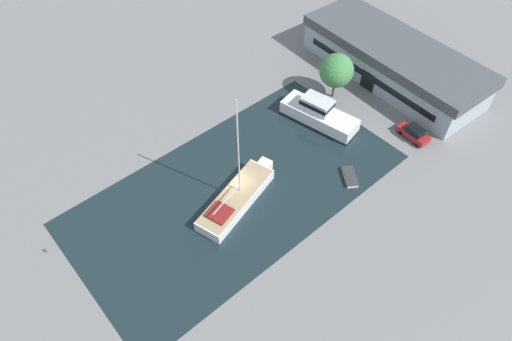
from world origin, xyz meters
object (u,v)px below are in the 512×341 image
quay_tree_near_building (336,71)px  motor_cruiser (319,114)px  sailboat_moored (237,198)px  warehouse_building (393,60)px  parked_car (414,133)px  small_dinghy (350,177)px

quay_tree_near_building → motor_cruiser: size_ratio=0.61×
sailboat_moored → motor_cruiser: sailboat_moored is taller
warehouse_building → parked_car: (10.20, -8.29, -1.88)m
quay_tree_near_building → motor_cruiser: bearing=-67.2°
small_dinghy → warehouse_building: bearing=-119.5°
motor_cruiser → small_dinghy: 10.52m
warehouse_building → motor_cruiser: (-0.07, -15.28, -1.40)m
parked_car → sailboat_moored: bearing=168.0°
warehouse_building → sailboat_moored: 32.33m
warehouse_building → small_dinghy: (9.42, -19.68, -2.47)m
parked_car → quay_tree_near_building: bearing=101.4°
warehouse_building → sailboat_moored: sailboat_moored is taller
sailboat_moored → small_dinghy: size_ratio=4.33×
quay_tree_near_building → parked_car: bearing=7.1°
sailboat_moored → motor_cruiser: 17.17m
sailboat_moored → warehouse_building: bearing=79.9°
warehouse_building → parked_car: warehouse_building is taller
quay_tree_near_building → sailboat_moored: sailboat_moored is taller
quay_tree_near_building → small_dinghy: bearing=-39.8°
parked_car → small_dinghy: 11.44m
motor_cruiser → small_dinghy: bearing=-126.1°
parked_car → small_dinghy: bearing=-179.7°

